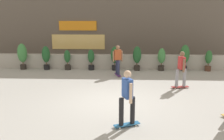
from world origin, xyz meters
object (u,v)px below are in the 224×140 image
potted_plant_5 (137,57)px  skater_far_left (181,68)px  potted_plant_2 (67,59)px  potted_plant_3 (91,59)px  potted_plant_4 (115,56)px  potted_plant_0 (22,54)px  potted_plant_6 (162,58)px  potted_plant_8 (209,60)px  potted_plant_7 (185,56)px  skater_by_wall_right (127,96)px  potted_plant_1 (46,56)px  skater_by_wall_left (118,59)px

potted_plant_5 → skater_far_left: skater_far_left is taller
potted_plant_2 → potted_plant_3: potted_plant_3 is taller
potted_plant_4 → potted_plant_0: bearing=180.0°
potted_plant_3 → potted_plant_6: potted_plant_6 is taller
potted_plant_3 → skater_far_left: 5.88m
potted_plant_8 → potted_plant_7: bearing=-180.0°
potted_plant_7 → skater_far_left: skater_far_left is taller
potted_plant_2 → skater_by_wall_right: size_ratio=0.73×
potted_plant_4 → skater_far_left: size_ratio=0.87×
potted_plant_4 → potted_plant_6: (2.84, 0.00, -0.07)m
potted_plant_6 → skater_by_wall_right: skater_by_wall_right is taller
potted_plant_3 → potted_plant_4: size_ratio=0.86×
potted_plant_1 → potted_plant_5: bearing=0.0°
potted_plant_7 → potted_plant_8: 1.46m
potted_plant_6 → skater_by_wall_left: skater_by_wall_left is taller
potted_plant_5 → skater_by_wall_right: (-0.77, -7.68, 0.08)m
potted_plant_0 → potted_plant_3: bearing=0.0°
skater_by_wall_right → skater_far_left: 4.70m
potted_plant_2 → skater_by_wall_right: 8.45m
potted_plant_0 → skater_by_wall_left: bearing=-13.7°
potted_plant_2 → potted_plant_6: 5.77m
potted_plant_3 → skater_far_left: (4.56, -3.70, 0.24)m
skater_far_left → potted_plant_3: bearing=141.0°
potted_plant_3 → potted_plant_6: 4.30m
potted_plant_0 → skater_by_wall_right: 9.95m
skater_by_wall_right → potted_plant_3: bearing=105.0°
potted_plant_7 → skater_far_left: (-1.11, -3.70, 0.01)m
potted_plant_6 → skater_far_left: (0.27, -3.70, 0.16)m
skater_far_left → potted_plant_2: bearing=148.5°
potted_plant_1 → potted_plant_5: size_ratio=0.99×
potted_plant_3 → potted_plant_5: 2.82m
potted_plant_1 → skater_by_wall_left: bearing=-18.0°
potted_plant_4 → skater_far_left: (3.11, -3.70, 0.09)m
potted_plant_1 → potted_plant_4: size_ratio=0.99×
potted_plant_4 → potted_plant_6: bearing=0.0°
potted_plant_8 → potted_plant_4: bearing=-180.0°
skater_by_wall_right → skater_by_wall_left: size_ratio=1.00×
potted_plant_8 → potted_plant_6: bearing=-180.0°
potted_plant_8 → skater_far_left: skater_far_left is taller
potted_plant_3 → potted_plant_6: bearing=0.0°
potted_plant_5 → potted_plant_8: bearing=0.0°
potted_plant_0 → skater_by_wall_left: 6.12m
potted_plant_1 → potted_plant_6: 7.10m
skater_by_wall_left → potted_plant_7: bearing=19.8°
potted_plant_0 → potted_plant_6: 8.59m
potted_plant_7 → skater_by_wall_left: skater_by_wall_left is taller
potted_plant_6 → potted_plant_8: bearing=0.0°
potted_plant_3 → skater_by_wall_left: 2.22m
skater_by_wall_right → skater_far_left: same height
potted_plant_4 → potted_plant_5: bearing=0.0°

